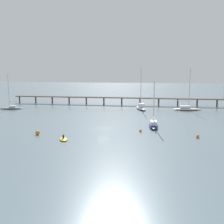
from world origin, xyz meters
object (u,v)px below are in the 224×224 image
(sailboat_navy, at_px, (153,124))
(mooring_buoy_mid, at_px, (38,133))
(sailboat_cream, at_px, (187,108))
(sailboat_white, at_px, (141,107))
(mooring_buoy_far, at_px, (198,136))
(dinghy_yellow, at_px, (63,139))
(pier, at_px, (171,95))
(mooring_buoy_near, at_px, (141,131))
(sailboat_gray, at_px, (11,107))

(sailboat_navy, relative_size, mooring_buoy_mid, 11.97)
(sailboat_cream, xyz_separation_m, mooring_buoy_mid, (-33.43, -37.54, -0.30))
(sailboat_navy, bearing_deg, sailboat_white, 97.57)
(sailboat_white, distance_m, mooring_buoy_far, 37.58)
(sailboat_navy, distance_m, dinghy_yellow, 21.42)
(sailboat_cream, distance_m, dinghy_yellow, 48.97)
(pier, height_order, mooring_buoy_near, pier)
(sailboat_cream, bearing_deg, sailboat_white, -179.35)
(pier, xyz_separation_m, sailboat_gray, (-51.56, -14.86, -3.05))
(pier, distance_m, mooring_buoy_far, 45.96)
(sailboat_gray, xyz_separation_m, mooring_buoy_near, (42.40, -27.35, -0.41))
(dinghy_yellow, height_order, mooring_buoy_near, dinghy_yellow)
(sailboat_gray, relative_size, mooring_buoy_far, 18.30)
(sailboat_navy, xyz_separation_m, mooring_buoy_near, (-2.70, -5.23, -0.41))
(sailboat_cream, bearing_deg, sailboat_gray, -174.95)
(sailboat_navy, xyz_separation_m, mooring_buoy_far, (8.13, -8.82, -0.37))
(sailboat_white, height_order, dinghy_yellow, sailboat_white)
(mooring_buoy_near, bearing_deg, sailboat_white, 91.55)
(mooring_buoy_mid, bearing_deg, mooring_buoy_near, 14.71)
(pier, height_order, mooring_buoy_far, pier)
(pier, relative_size, sailboat_white, 6.08)
(sailboat_white, xyz_separation_m, mooring_buoy_far, (11.70, -35.71, -0.51))
(sailboat_cream, bearing_deg, mooring_buoy_near, -112.55)
(sailboat_gray, distance_m, mooring_buoy_mid, 39.55)
(sailboat_gray, height_order, dinghy_yellow, sailboat_gray)
(sailboat_navy, xyz_separation_m, sailboat_white, (-3.57, 26.89, 0.14))
(sailboat_navy, bearing_deg, mooring_buoy_near, -117.33)
(mooring_buoy_near, bearing_deg, sailboat_cream, 67.45)
(sailboat_gray, height_order, mooring_buoy_mid, sailboat_gray)
(mooring_buoy_far, height_order, mooring_buoy_near, mooring_buoy_far)
(sailboat_white, xyz_separation_m, mooring_buoy_mid, (-19.15, -37.38, -0.39))
(mooring_buoy_near, height_order, mooring_buoy_mid, mooring_buoy_mid)
(sailboat_cream, bearing_deg, sailboat_navy, -111.59)
(pier, bearing_deg, sailboat_white, -134.82)
(dinghy_yellow, xyz_separation_m, mooring_buoy_mid, (-6.26, 3.20, 0.22))
(pier, height_order, mooring_buoy_mid, pier)
(sailboat_navy, height_order, mooring_buoy_near, sailboat_navy)
(sailboat_white, bearing_deg, sailboat_navy, -82.43)
(sailboat_white, xyz_separation_m, mooring_buoy_near, (0.87, -32.12, -0.54))
(pier, xyz_separation_m, sailboat_cream, (4.25, -9.93, -3.01))
(dinghy_yellow, relative_size, mooring_buoy_far, 5.37)
(dinghy_yellow, bearing_deg, pier, 65.67)
(pier, distance_m, dinghy_yellow, 55.72)
(sailboat_navy, distance_m, mooring_buoy_far, 12.00)
(mooring_buoy_far, bearing_deg, sailboat_gray, 149.84)
(mooring_buoy_far, bearing_deg, sailboat_white, 108.15)
(mooring_buoy_near, xyz_separation_m, mooring_buoy_mid, (-20.02, -5.26, 0.15))
(sailboat_navy, relative_size, dinghy_yellow, 3.04)
(dinghy_yellow, bearing_deg, sailboat_gray, 128.66)
(sailboat_navy, height_order, mooring_buoy_far, sailboat_navy)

